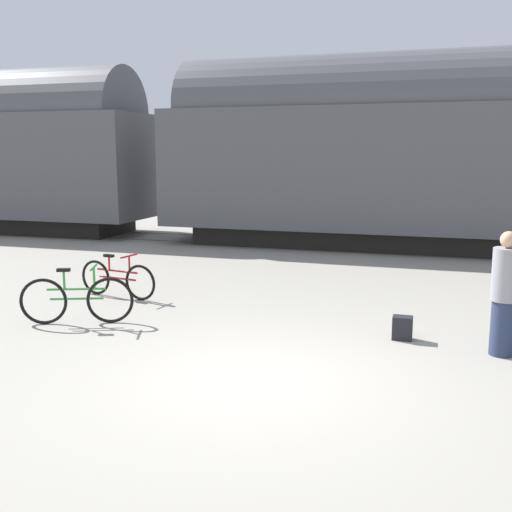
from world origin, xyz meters
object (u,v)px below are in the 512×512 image
(bicycle_maroon, at_px, (118,279))
(person_in_grey, at_px, (505,294))
(bicycle_green, at_px, (77,300))
(backpack, at_px, (402,328))
(freight_train, at_px, (369,148))

(bicycle_maroon, distance_m, person_in_grey, 6.64)
(bicycle_green, xyz_separation_m, backpack, (4.91, 0.68, -0.22))
(freight_train, bearing_deg, person_in_grey, -72.02)
(freight_train, xyz_separation_m, person_in_grey, (2.84, -8.76, -1.94))
(bicycle_green, height_order, person_in_grey, person_in_grey)
(bicycle_maroon, distance_m, backpack, 5.30)
(bicycle_green, relative_size, bicycle_maroon, 0.99)
(bicycle_green, distance_m, bicycle_maroon, 1.74)
(backpack, bearing_deg, freight_train, 100.35)
(freight_train, relative_size, backpack, 108.83)
(backpack, bearing_deg, bicycle_green, -172.14)
(bicycle_maroon, bearing_deg, person_in_grey, -11.59)
(freight_train, height_order, bicycle_green, freight_train)
(freight_train, distance_m, person_in_grey, 9.42)
(bicycle_green, xyz_separation_m, person_in_grey, (6.21, 0.39, 0.44))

